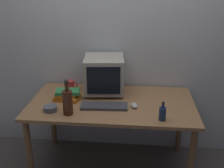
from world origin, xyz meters
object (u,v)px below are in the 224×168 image
keyboard (104,106)px  cd_spindle (50,108)px  computer_mouse (134,105)px  crt_monitor (104,74)px  mug (71,85)px  book_stack (67,95)px  bottle_tall (68,101)px  bottle_short (162,113)px

keyboard → cd_spindle: bearing=-169.4°
keyboard → cd_spindle: (-0.46, -0.11, 0.01)m
computer_mouse → cd_spindle: 0.75m
crt_monitor → mug: (-0.36, 0.06, -0.15)m
computer_mouse → book_stack: book_stack is taller
bottle_tall → keyboard: bearing=27.9°
keyboard → book_stack: 0.40m
cd_spindle → crt_monitor: bearing=46.7°
computer_mouse → bottle_tall: bearing=-173.8°
crt_monitor → mug: bearing=170.9°
bottle_tall → bottle_short: 0.80m
computer_mouse → mug: (-0.67, 0.37, 0.03)m
book_stack → mug: (-0.03, 0.26, -0.00)m
computer_mouse → book_stack: bearing=158.9°
keyboard → bottle_tall: bearing=-155.1°
keyboard → bottle_tall: size_ratio=1.33×
crt_monitor → bottle_tall: bearing=-117.2°
crt_monitor → keyboard: size_ratio=1.00×
crt_monitor → bottle_short: crt_monitor is taller
keyboard → mug: size_ratio=3.50×
bottle_tall → mug: (-0.11, 0.55, -0.07)m
crt_monitor → bottle_short: size_ratio=2.49×
book_stack → cd_spindle: (-0.09, -0.24, -0.02)m
keyboard → mug: 0.56m
keyboard → bottle_tall: bottle_tall is taller
mug → crt_monitor: bearing=-9.1°
bottle_tall → book_stack: 0.31m
computer_mouse → bottle_tall: size_ratio=0.32×
keyboard → book_stack: book_stack is taller
keyboard → book_stack: bearing=157.3°
keyboard → computer_mouse: size_ratio=4.20×
book_stack → mug: size_ratio=2.09×
keyboard → bottle_tall: 0.35m
bottle_short → crt_monitor: bearing=136.1°
crt_monitor → computer_mouse: (0.31, -0.31, -0.17)m
crt_monitor → mug: crt_monitor is taller
keyboard → cd_spindle: 0.48m
cd_spindle → computer_mouse: bearing=10.8°
crt_monitor → book_stack: size_ratio=1.66×
cd_spindle → keyboard: bearing=13.6°
keyboard → bottle_tall: (-0.29, -0.15, 0.11)m
computer_mouse → bottle_tall: (-0.56, -0.18, 0.10)m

